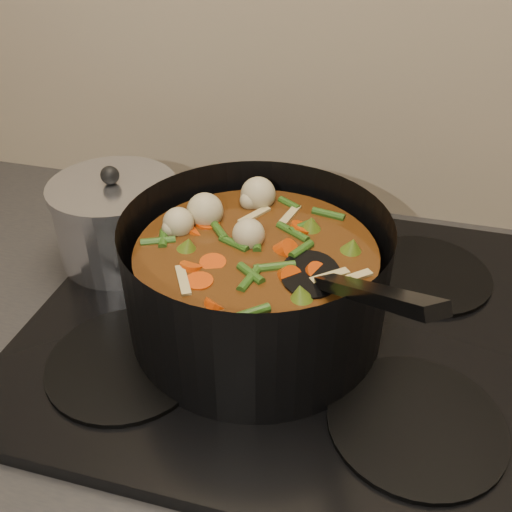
# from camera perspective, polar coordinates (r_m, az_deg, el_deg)

# --- Properties ---
(stovetop) EXTENTS (0.62, 0.54, 0.03)m
(stovetop) POSITION_cam_1_polar(r_m,az_deg,el_deg) (0.73, 3.32, -6.45)
(stovetop) COLOR black
(stovetop) RESTS_ON counter
(stockpot) EXTENTS (0.39, 0.39, 0.22)m
(stockpot) POSITION_cam_1_polar(r_m,az_deg,el_deg) (0.66, 0.04, -2.52)
(stockpot) COLOR black
(stockpot) RESTS_ON stovetop
(saucepan) EXTENTS (0.17, 0.17, 0.14)m
(saucepan) POSITION_cam_1_polar(r_m,az_deg,el_deg) (0.81, -13.70, 3.47)
(saucepan) COLOR silver
(saucepan) RESTS_ON stovetop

